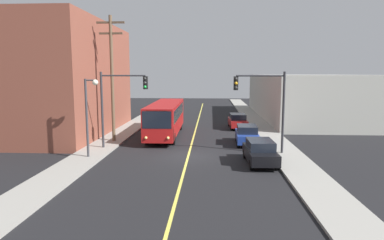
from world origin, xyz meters
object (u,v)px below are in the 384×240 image
object	(u,v)px
street_lamp_left	(89,106)
utility_pole_near	(112,73)
parked_car_black	(260,151)
traffic_signal_right_corner	(263,97)
traffic_signal_left_corner	(121,95)
city_bus	(166,117)
parked_car_red	(238,121)
parked_car_blue	(247,134)

from	to	relation	value
street_lamp_left	utility_pole_near	bearing A→B (deg)	90.58
parked_car_black	traffic_signal_right_corner	xyz separation A→B (m)	(0.47, 2.72, 3.46)
parked_car_black	utility_pole_near	distance (m)	14.53
utility_pole_near	traffic_signal_left_corner	size ratio (longest dim) A/B	1.79
city_bus	parked_car_red	size ratio (longest dim) A/B	2.73
city_bus	street_lamp_left	size ratio (longest dim) A/B	2.21
city_bus	parked_car_blue	world-z (taller)	city_bus
traffic_signal_left_corner	street_lamp_left	distance (m)	3.45
parked_car_blue	parked_car_black	bearing A→B (deg)	-88.21
utility_pole_near	street_lamp_left	world-z (taller)	utility_pole_near
utility_pole_near	parked_car_red	bearing A→B (deg)	36.22
parked_car_black	street_lamp_left	size ratio (longest dim) A/B	0.81
parked_car_blue	utility_pole_near	size ratio (longest dim) A/B	0.41
utility_pole_near	traffic_signal_right_corner	world-z (taller)	utility_pole_near
parked_car_blue	street_lamp_left	size ratio (longest dim) A/B	0.81
utility_pole_near	traffic_signal_left_corner	bearing A→B (deg)	-62.24
parked_car_black	street_lamp_left	xyz separation A→B (m)	(-11.76, 0.75, 2.90)
parked_car_blue	parked_car_red	size ratio (longest dim) A/B	1.00
city_bus	traffic_signal_left_corner	bearing A→B (deg)	-113.15
parked_car_red	utility_pole_near	distance (m)	15.17
parked_car_red	traffic_signal_right_corner	xyz separation A→B (m)	(0.80, -12.36, 3.46)
parked_car_black	utility_pole_near	size ratio (longest dim) A/B	0.42
traffic_signal_right_corner	street_lamp_left	bearing A→B (deg)	-170.89
utility_pole_near	traffic_signal_left_corner	xyz separation A→B (m)	(1.48, -2.80, -1.73)
parked_car_black	parked_car_red	xyz separation A→B (m)	(-0.33, 15.08, 0.00)
parked_car_red	utility_pole_near	size ratio (longest dim) A/B	0.42
parked_car_blue	traffic_signal_left_corner	bearing A→B (deg)	-165.36
parked_car_red	street_lamp_left	bearing A→B (deg)	-128.60
city_bus	traffic_signal_right_corner	world-z (taller)	traffic_signal_right_corner
parked_car_red	traffic_signal_left_corner	size ratio (longest dim) A/B	0.74
city_bus	street_lamp_left	bearing A→B (deg)	-113.62
parked_car_red	traffic_signal_right_corner	distance (m)	12.86
traffic_signal_left_corner	traffic_signal_right_corner	bearing A→B (deg)	-5.99
traffic_signal_left_corner	traffic_signal_right_corner	distance (m)	10.88
parked_car_red	traffic_signal_left_corner	bearing A→B (deg)	-131.75
parked_car_black	traffic_signal_right_corner	distance (m)	4.42
parked_car_blue	traffic_signal_left_corner	world-z (taller)	traffic_signal_left_corner
parked_car_red	traffic_signal_left_corner	distance (m)	15.44
city_bus	traffic_signal_left_corner	xyz separation A→B (m)	(-2.69, -6.28, 2.49)
traffic_signal_left_corner	parked_car_black	bearing A→B (deg)	-20.41
street_lamp_left	parked_car_black	bearing A→B (deg)	-3.66
utility_pole_near	city_bus	bearing A→B (deg)	39.90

